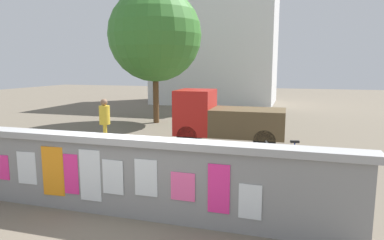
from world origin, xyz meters
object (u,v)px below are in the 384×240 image
(auto_rickshaw_truck, at_px, (224,118))
(bicycle_near, at_px, (287,165))
(tree_roadside, at_px, (155,35))
(motorcycle, at_px, (175,155))
(person_walking, at_px, (105,119))

(auto_rickshaw_truck, height_order, bicycle_near, auto_rickshaw_truck)
(tree_roadside, bearing_deg, bicycle_near, -48.28)
(motorcycle, xyz_separation_m, tree_roadside, (-3.45, 7.11, 3.59))
(tree_roadside, bearing_deg, auto_rickshaw_truck, -42.44)
(motorcycle, bearing_deg, person_walking, 149.12)
(person_walking, relative_size, tree_roadside, 0.26)
(auto_rickshaw_truck, distance_m, motorcycle, 3.53)
(auto_rickshaw_truck, xyz_separation_m, motorcycle, (-0.53, -3.47, -0.44))
(motorcycle, bearing_deg, tree_roadside, 115.91)
(auto_rickshaw_truck, xyz_separation_m, person_walking, (-3.55, -1.66, 0.09))
(bicycle_near, xyz_separation_m, tree_roadside, (-6.14, 6.89, 3.69))
(motorcycle, distance_m, person_walking, 3.56)
(motorcycle, height_order, tree_roadside, tree_roadside)
(motorcycle, bearing_deg, auto_rickshaw_truck, 81.25)
(person_walking, bearing_deg, motorcycle, -30.88)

